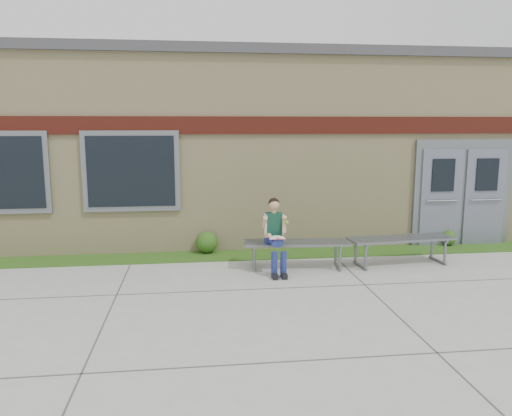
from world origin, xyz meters
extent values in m
plane|color=#9E9E99|center=(0.00, 0.00, 0.00)|extent=(80.00, 80.00, 0.00)
cube|color=#204612|center=(0.00, 2.60, 0.01)|extent=(16.00, 0.80, 0.02)
cube|color=beige|center=(0.00, 6.00, 2.00)|extent=(16.00, 6.00, 4.00)
cube|color=#3F3F42|center=(0.00, 6.00, 4.10)|extent=(16.20, 6.20, 0.20)
cube|color=maroon|center=(0.00, 2.97, 2.60)|extent=(16.00, 0.06, 0.35)
cube|color=slate|center=(-3.00, 2.96, 1.70)|extent=(1.90, 0.08, 1.60)
cube|color=black|center=(-3.00, 2.92, 1.70)|extent=(1.70, 0.04, 1.40)
cube|color=slate|center=(4.00, 2.96, 1.15)|extent=(2.20, 0.08, 2.30)
cube|color=slate|center=(3.50, 2.91, 1.05)|extent=(0.92, 0.06, 2.10)
cube|color=slate|center=(4.50, 2.91, 1.05)|extent=(0.92, 0.06, 2.10)
cube|color=slate|center=(0.07, 1.60, 0.48)|extent=(1.97, 0.71, 0.04)
cube|color=slate|center=(-0.70, 1.60, 0.22)|extent=(0.10, 0.54, 0.44)
cube|color=slate|center=(0.84, 1.60, 0.22)|extent=(0.10, 0.54, 0.44)
cube|color=slate|center=(2.07, 1.60, 0.50)|extent=(2.05, 0.75, 0.04)
cube|color=slate|center=(1.27, 1.60, 0.23)|extent=(0.10, 0.56, 0.46)
cube|color=slate|center=(2.87, 1.60, 0.23)|extent=(0.10, 0.56, 0.46)
cube|color=navy|center=(-0.36, 1.55, 0.57)|extent=(0.31, 0.22, 0.14)
cube|color=#0F3A24|center=(-0.36, 1.53, 0.85)|extent=(0.29, 0.18, 0.41)
sphere|color=tan|center=(-0.36, 1.52, 1.21)|extent=(0.19, 0.19, 0.19)
sphere|color=black|center=(-0.36, 1.54, 1.23)|extent=(0.20, 0.20, 0.20)
cylinder|color=navy|center=(-0.44, 1.32, 0.59)|extent=(0.14, 0.38, 0.14)
cylinder|color=navy|center=(-0.28, 1.32, 0.59)|extent=(0.14, 0.38, 0.14)
cylinder|color=navy|center=(-0.42, 1.10, 0.23)|extent=(0.11, 0.11, 0.45)
cylinder|color=navy|center=(-0.26, 1.10, 0.23)|extent=(0.11, 0.11, 0.45)
cube|color=black|center=(-0.42, 1.04, 0.05)|extent=(0.09, 0.24, 0.09)
cube|color=black|center=(-0.26, 1.04, 0.05)|extent=(0.09, 0.24, 0.09)
cylinder|color=tan|center=(-0.53, 1.48, 0.91)|extent=(0.08, 0.20, 0.24)
cylinder|color=tan|center=(-0.19, 1.48, 0.91)|extent=(0.08, 0.20, 0.24)
cube|color=white|center=(-0.36, 1.21, 0.68)|extent=(0.28, 0.20, 0.01)
cube|color=#C04860|center=(-0.36, 1.21, 0.67)|extent=(0.28, 0.21, 0.01)
sphere|color=#6AAD2E|center=(-0.16, 1.35, 0.92)|extent=(0.08, 0.08, 0.08)
sphere|color=#204612|center=(-1.54, 2.85, 0.24)|extent=(0.44, 0.44, 0.44)
sphere|color=#204612|center=(3.70, 2.85, 0.18)|extent=(0.32, 0.32, 0.32)
camera|label=1|loc=(-1.76, -7.13, 2.63)|focal=35.00mm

